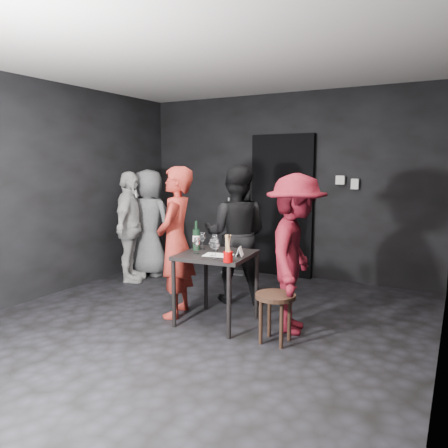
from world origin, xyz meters
The scene contains 26 objects.
floor centered at (0.00, 0.00, 0.00)m, with size 4.50×5.00×0.02m, color black.
ceiling centered at (0.00, 0.00, 2.70)m, with size 4.50×5.00×0.02m, color silver.
wall_back centered at (0.00, 2.50, 1.35)m, with size 4.50×0.04×2.70m, color black.
wall_left centered at (-2.25, 0.00, 1.35)m, with size 0.04×5.00×2.70m, color black.
wall_right centered at (2.25, 0.00, 1.35)m, with size 0.04×5.00×2.70m, color black.
doorway centered at (0.00, 2.44, 1.05)m, with size 0.95×0.10×2.10m, color black.
wallbox_upper centered at (0.85, 2.45, 1.45)m, with size 0.12×0.06×0.12m, color #B7B7B2.
wallbox_lower centered at (1.05, 2.45, 1.40)m, with size 0.10×0.06×0.14m, color #B7B7B2.
hand_truck centered at (-0.65, 2.26, 0.21)m, with size 0.39×0.33×1.15m.
tasting_table centered at (0.13, 0.22, 0.65)m, with size 0.72×0.72×0.75m.
stool centered at (0.88, 0.02, 0.38)m, with size 0.38×0.38×0.47m.
server_red centered at (-0.38, 0.22, 0.90)m, with size 0.66×0.43×1.81m, color #A02A20.
woman_black centered at (-0.04, 1.00, 0.91)m, with size 0.88×0.48×1.81m, color black.
man_maroon centered at (0.93, 0.39, 0.84)m, with size 1.08×0.50×1.67m, color maroon.
bystander_cream centered at (-1.77, 1.07, 0.82)m, with size 0.97×0.46×1.65m, color silver.
bystander_grey centered at (-1.76, 1.50, 0.84)m, with size 0.83×0.45×1.69m, color slate.
tasting_mat centered at (0.20, 0.13, 0.75)m, with size 0.29×0.19×0.00m, color white.
wine_glass_a centered at (-0.03, 0.09, 0.84)m, with size 0.07×0.07×0.19m, color white, non-canonical shape.
wine_glass_b centered at (-0.10, 0.32, 0.85)m, with size 0.08×0.08×0.21m, color white, non-canonical shape.
wine_glass_c centered at (0.06, 0.31, 0.85)m, with size 0.07×0.07×0.20m, color white, non-canonical shape.
wine_glass_d centered at (0.16, 0.08, 0.84)m, with size 0.07×0.07×0.19m, color white, non-canonical shape.
wine_glass_e centered at (0.26, -0.01, 0.86)m, with size 0.08×0.08×0.21m, color white, non-canonical shape.
wine_glass_f centered at (0.27, 0.21, 0.84)m, with size 0.07×0.07×0.18m, color white, non-canonical shape.
wine_bottle centered at (-0.14, 0.27, 0.87)m, with size 0.08×0.08×0.32m.
breadstick_cup centered at (0.44, -0.09, 0.88)m, with size 0.09×0.09×0.28m.
reserved_card centered at (0.40, 0.20, 0.80)m, with size 0.08×0.12×0.09m, color white, non-canonical shape.
Camera 1 is at (2.34, -3.66, 1.67)m, focal length 35.00 mm.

